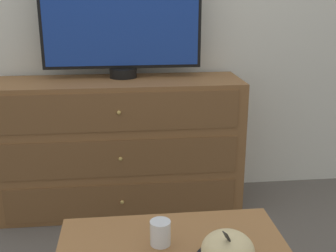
{
  "coord_description": "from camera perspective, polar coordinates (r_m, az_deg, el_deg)",
  "views": [
    {
      "loc": [
        0.02,
        -2.78,
        1.34
      ],
      "look_at": [
        0.2,
        -1.15,
        0.83
      ],
      "focal_mm": 45.0,
      "sensor_mm": 36.0,
      "label": 1
    }
  ],
  "objects": [
    {
      "name": "ground_plane",
      "position": [
        3.09,
        -6.1,
        -8.42
      ],
      "size": [
        12.0,
        12.0,
        0.0
      ],
      "primitive_type": "plane",
      "color": "#56514C"
    },
    {
      "name": "wall_back",
      "position": [
        2.81,
        -6.99,
        16.48
      ],
      "size": [
        12.0,
        0.05,
        2.6
      ],
      "color": "silver",
      "rests_on": "ground_plane"
    },
    {
      "name": "dresser",
      "position": [
        2.69,
        -6.46,
        -2.67
      ],
      "size": [
        1.51,
        0.46,
        0.84
      ],
      "color": "brown",
      "rests_on": "ground_plane"
    },
    {
      "name": "tv",
      "position": [
        2.62,
        -6.34,
        14.44
      ],
      "size": [
        0.97,
        0.17,
        0.71
      ],
      "color": "black",
      "rests_on": "dresser"
    },
    {
      "name": "drink_cup",
      "position": [
        1.69,
        -1.04,
        -14.43
      ],
      "size": [
        0.08,
        0.08,
        0.1
      ],
      "color": "white",
      "rests_on": "coffee_table"
    }
  ]
}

